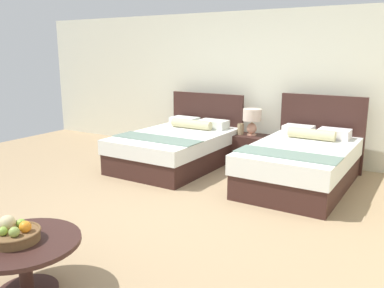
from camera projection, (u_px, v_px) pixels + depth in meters
ground_plane at (172, 212)px, 4.69m from camera, size 10.11×9.56×0.02m
wall_back at (267, 86)px, 6.90m from camera, size 10.11×0.12×2.51m
bed_near_window at (178, 147)px, 6.56m from camera, size 1.45×2.12×1.10m
bed_near_corner at (302, 163)px, 5.54m from camera, size 1.33×2.07×1.18m
nightstand at (251, 148)px, 6.79m from camera, size 0.59×0.50×0.45m
table_lamp at (252, 118)px, 6.69m from camera, size 0.31×0.31×0.44m
vase at (241, 129)px, 6.77m from camera, size 0.11×0.11×0.19m
coffee_table at (24, 253)px, 3.03m from camera, size 0.86×0.86×0.44m
fruit_bowl at (15, 233)px, 2.99m from camera, size 0.37×0.37×0.19m
loose_apple at (3, 222)px, 3.24m from camera, size 0.08×0.08×0.08m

